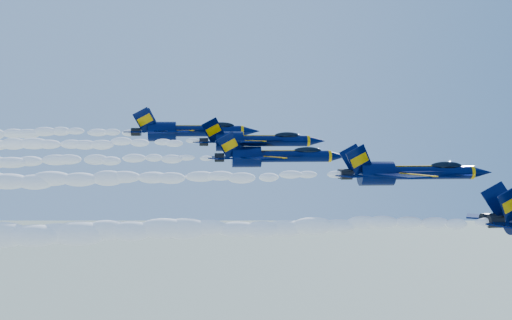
{
  "coord_description": "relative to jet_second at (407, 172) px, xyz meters",
  "views": [
    {
      "loc": [
        -15.74,
        -64.9,
        157.09
      ],
      "look_at": [
        -9.29,
        3.6,
        153.59
      ],
      "focal_mm": 40.0,
      "sensor_mm": 36.0,
      "label": 1
    }
  ],
  "objects": [
    {
      "name": "smoke_trail_jet_lead",
      "position": [
        -19.76,
        -5.45,
        -4.68
      ],
      "size": [
        51.51,
        2.62,
        2.35
      ],
      "primitive_type": "ellipsoid",
      "color": "white"
    },
    {
      "name": "jet_second",
      "position": [
        0.0,
        0.0,
        0.0
      ],
      "size": [
        16.61,
        13.62,
        6.17
      ],
      "color": "#000931"
    },
    {
      "name": "smoke_trail_jet_second",
      "position": [
        -32.85,
        0.0,
        -0.49
      ],
      "size": [
        51.51,
        2.25,
        2.02
      ],
      "primitive_type": "ellipsoid",
      "color": "white"
    },
    {
      "name": "jet_third",
      "position": [
        -12.62,
        12.31,
        1.23
      ],
      "size": [
        16.78,
        13.76,
        6.24
      ],
      "color": "#000931"
    },
    {
      "name": "jet_fourth",
      "position": [
        -14.39,
        18.1,
        3.05
      ],
      "size": [
        17.07,
        14.0,
        6.34
      ],
      "color": "#000931"
    },
    {
      "name": "jet_fifth",
      "position": [
        -23.52,
        27.83,
        4.39
      ],
      "size": [
        19.13,
        15.69,
        7.11
      ],
      "color": "#000931"
    }
  ]
}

